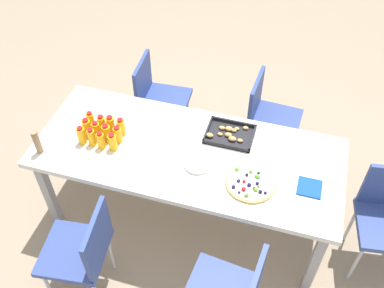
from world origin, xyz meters
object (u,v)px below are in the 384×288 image
juice_bottle_9 (102,124)px  snack_tray (229,134)px  juice_bottle_7 (118,135)px  juice_bottle_4 (87,128)px  juice_bottle_6 (106,133)px  juice_bottle_11 (121,127)px  napkin_stack (310,188)px  juice_bottle_3 (113,142)px  juice_bottle_8 (91,121)px  chair_far_left (157,95)px  chair_far_right (268,115)px  juice_bottle_0 (81,136)px  fruit_pizza (251,183)px  plate_stack (197,164)px  juice_bottle_5 (96,130)px  cardboard_tube (37,142)px  juice_bottle_1 (92,137)px  chair_near_left (83,249)px  party_table (188,158)px  juice_bottle_10 (111,125)px  juice_bottle_2 (101,141)px

juice_bottle_9 → snack_tray: size_ratio=0.40×
juice_bottle_7 → juice_bottle_4: bearing=-179.3°
juice_bottle_6 → juice_bottle_11: juice_bottle_6 is taller
juice_bottle_11 → napkin_stack: bearing=-4.9°
juice_bottle_3 → juice_bottle_8: (-0.23, 0.15, 0.00)m
snack_tray → chair_far_left: bearing=143.9°
juice_bottle_7 → chair_far_right: bearing=42.3°
chair_far_right → juice_bottle_11: size_ratio=5.99×
juice_bottle_9 → juice_bottle_0: bearing=-117.8°
fruit_pizza → plate_stack: 0.37m
juice_bottle_5 → fruit_pizza: bearing=-5.6°
juice_bottle_0 → juice_bottle_3: bearing=1.7°
juice_bottle_4 → plate_stack: size_ratio=0.81×
cardboard_tube → chair_far_right: bearing=37.9°
juice_bottle_1 → plate_stack: juice_bottle_1 is taller
chair_near_left → juice_bottle_0: size_ratio=5.84×
juice_bottle_1 → juice_bottle_3: 0.15m
snack_tray → juice_bottle_6: bearing=-160.7°
juice_bottle_5 → juice_bottle_7: bearing=2.1°
juice_bottle_8 → napkin_stack: bearing=-4.1°
juice_bottle_1 → juice_bottle_8: bearing=117.7°
chair_far_left → juice_bottle_5: size_ratio=5.86×
juice_bottle_6 → juice_bottle_8: size_ratio=1.00×
chair_far_right → juice_bottle_4: size_ratio=5.70×
cardboard_tube → juice_bottle_11: bearing=34.3°
juice_bottle_5 → napkin_stack: size_ratio=0.94×
juice_bottle_4 → party_table: bearing=3.8°
cardboard_tube → juice_bottle_10: bearing=38.5°
plate_stack → napkin_stack: (0.73, 0.02, -0.00)m
juice_bottle_0 → juice_bottle_3: juice_bottle_0 is taller
cardboard_tube → juice_bottle_9: bearing=44.5°
snack_tray → cardboard_tube: cardboard_tube is taller
juice_bottle_3 → chair_far_right: bearing=44.6°
juice_bottle_8 → plate_stack: size_ratio=0.79×
juice_bottle_3 → cardboard_tube: (-0.46, -0.17, 0.03)m
napkin_stack → juice_bottle_11: bearing=175.1°
party_table → chair_far_left: (-0.51, 0.77, -0.18)m
juice_bottle_7 → plate_stack: bearing=-5.4°
juice_bottle_5 → juice_bottle_6: size_ratio=1.00×
juice_bottle_2 → party_table: bearing=13.0°
chair_near_left → juice_bottle_5: bearing=7.8°
party_table → juice_bottle_6: (-0.56, -0.06, 0.13)m
chair_far_right → juice_bottle_5: bearing=-48.6°
fruit_pizza → juice_bottle_4: bearing=174.6°
juice_bottle_3 → napkin_stack: (1.31, 0.04, -0.06)m
juice_bottle_0 → juice_bottle_5: size_ratio=1.00×
chair_far_left → snack_tray: bearing=50.3°
chair_far_left → juice_bottle_4: 0.90m
juice_bottle_2 → juice_bottle_10: size_ratio=0.92×
chair_far_left → juice_bottle_8: size_ratio=5.84×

